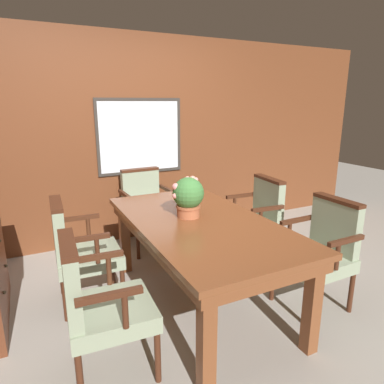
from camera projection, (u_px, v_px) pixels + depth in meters
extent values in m
plane|color=#A39E93|center=(194.00, 308.00, 2.86)|extent=(14.00, 14.00, 0.00)
cube|color=brown|center=(128.00, 141.00, 4.10)|extent=(7.20, 0.06, 2.45)
cube|color=white|center=(140.00, 136.00, 4.11)|extent=(0.98, 0.01, 0.83)
cube|color=#38332D|center=(139.00, 99.00, 4.00)|extent=(1.05, 0.02, 0.04)
cube|color=#38332D|center=(142.00, 172.00, 4.22)|extent=(1.05, 0.02, 0.03)
cube|color=#38332D|center=(97.00, 138.00, 3.89)|extent=(0.04, 0.02, 0.83)
cube|color=#38332D|center=(179.00, 135.00, 4.33)|extent=(0.03, 0.02, 0.83)
cube|color=brown|center=(206.00, 342.00, 1.95)|extent=(0.09, 0.09, 0.71)
cube|color=brown|center=(312.00, 305.00, 2.29)|extent=(0.09, 0.09, 0.71)
cube|color=brown|center=(125.00, 238.00, 3.42)|extent=(0.09, 0.09, 0.71)
cube|color=brown|center=(197.00, 226.00, 3.77)|extent=(0.09, 0.09, 0.71)
cube|color=brown|center=(200.00, 231.00, 2.78)|extent=(0.96, 1.85, 0.09)
cube|color=brown|center=(200.00, 223.00, 2.76)|extent=(1.02, 1.91, 0.04)
cylinder|color=#472314|center=(138.00, 244.00, 3.73)|extent=(0.04, 0.04, 0.35)
cylinder|color=#472314|center=(174.00, 237.00, 3.93)|extent=(0.04, 0.04, 0.35)
cylinder|color=#472314|center=(125.00, 231.00, 4.11)|extent=(0.04, 0.04, 0.35)
cylinder|color=#472314|center=(158.00, 225.00, 4.31)|extent=(0.04, 0.04, 0.35)
cube|color=#93A384|center=(148.00, 215.00, 3.96)|extent=(0.51, 0.53, 0.11)
cube|color=#93A384|center=(140.00, 188.00, 4.08)|extent=(0.45, 0.10, 0.43)
cube|color=#472314|center=(140.00, 170.00, 4.02)|extent=(0.46, 0.11, 0.03)
cylinder|color=#472314|center=(127.00, 205.00, 3.77)|extent=(0.04, 0.04, 0.22)
cube|color=#472314|center=(125.00, 194.00, 3.81)|extent=(0.05, 0.36, 0.04)
cylinder|color=#472314|center=(169.00, 199.00, 4.01)|extent=(0.04, 0.04, 0.22)
cube|color=#472314|center=(166.00, 189.00, 4.04)|extent=(0.05, 0.36, 0.04)
cylinder|color=#472314|center=(123.00, 288.00, 2.84)|extent=(0.04, 0.04, 0.35)
cylinder|color=#472314|center=(113.00, 266.00, 3.22)|extent=(0.04, 0.04, 0.35)
cylinder|color=#472314|center=(65.00, 300.00, 2.67)|extent=(0.04, 0.04, 0.35)
cylinder|color=#472314|center=(62.00, 276.00, 3.05)|extent=(0.04, 0.04, 0.35)
cube|color=#93A384|center=(89.00, 257.00, 2.89)|extent=(0.53, 0.51, 0.11)
cube|color=#93A384|center=(59.00, 231.00, 2.73)|extent=(0.10, 0.45, 0.43)
cube|color=#472314|center=(56.00, 204.00, 2.67)|extent=(0.11, 0.46, 0.03)
cylinder|color=#472314|center=(97.00, 250.00, 2.63)|extent=(0.04, 0.04, 0.22)
cube|color=#472314|center=(86.00, 238.00, 2.58)|extent=(0.36, 0.05, 0.04)
cylinder|color=#472314|center=(88.00, 228.00, 3.08)|extent=(0.04, 0.04, 0.22)
cube|color=#472314|center=(78.00, 218.00, 3.03)|extent=(0.36, 0.05, 0.04)
cylinder|color=#472314|center=(220.00, 243.00, 3.74)|extent=(0.04, 0.04, 0.35)
cylinder|color=#472314|center=(240.00, 259.00, 3.36)|extent=(0.04, 0.04, 0.35)
cylinder|color=#472314|center=(255.00, 237.00, 3.91)|extent=(0.04, 0.04, 0.35)
cylinder|color=#472314|center=(278.00, 252.00, 3.53)|extent=(0.04, 0.04, 0.35)
cube|color=#93A384|center=(249.00, 227.00, 3.58)|extent=(0.55, 0.53, 0.11)
cube|color=#93A384|center=(268.00, 200.00, 3.59)|extent=(0.11, 0.46, 0.43)
cube|color=#472314|center=(269.00, 179.00, 3.53)|extent=(0.12, 0.46, 0.03)
cylinder|color=#472314|center=(235.00, 206.00, 3.75)|extent=(0.04, 0.04, 0.22)
cube|color=#472314|center=(241.00, 196.00, 3.75)|extent=(0.36, 0.06, 0.04)
cylinder|color=#472314|center=(261.00, 220.00, 3.29)|extent=(0.04, 0.04, 0.22)
cube|color=#472314|center=(268.00, 209.00, 3.29)|extent=(0.36, 0.06, 0.04)
cylinder|color=#472314|center=(272.00, 281.00, 2.95)|extent=(0.04, 0.04, 0.35)
cylinder|color=#472314|center=(310.00, 307.00, 2.58)|extent=(0.04, 0.04, 0.35)
cylinder|color=#472314|center=(311.00, 270.00, 3.15)|extent=(0.04, 0.04, 0.35)
cylinder|color=#472314|center=(351.00, 292.00, 2.78)|extent=(0.04, 0.04, 0.35)
cube|color=#93A384|center=(313.00, 261.00, 2.81)|extent=(0.52, 0.50, 0.11)
cube|color=#93A384|center=(335.00, 226.00, 2.83)|extent=(0.09, 0.45, 0.43)
cube|color=#472314|center=(338.00, 200.00, 2.77)|extent=(0.09, 0.45, 0.03)
cylinder|color=#472314|center=(289.00, 233.00, 2.97)|extent=(0.04, 0.04, 0.22)
cube|color=#472314|center=(297.00, 220.00, 2.97)|extent=(0.36, 0.04, 0.04)
cylinder|color=#472314|center=(337.00, 256.00, 2.53)|extent=(0.04, 0.04, 0.22)
cube|color=#472314|center=(346.00, 241.00, 2.53)|extent=(0.36, 0.04, 0.04)
cylinder|color=#472314|center=(158.00, 357.00, 2.08)|extent=(0.04, 0.04, 0.35)
cylinder|color=#472314|center=(140.00, 317.00, 2.46)|extent=(0.04, 0.04, 0.35)
cylinder|color=#472314|center=(80.00, 379.00, 1.91)|extent=(0.04, 0.04, 0.35)
cylinder|color=#472314|center=(74.00, 333.00, 2.29)|extent=(0.04, 0.04, 0.35)
cube|color=#93A384|center=(111.00, 313.00, 2.13)|extent=(0.54, 0.52, 0.11)
cube|color=#93A384|center=(71.00, 281.00, 1.97)|extent=(0.11, 0.46, 0.43)
cube|color=#472314|center=(67.00, 244.00, 1.92)|extent=(0.11, 0.46, 0.03)
cylinder|color=#472314|center=(125.00, 310.00, 1.87)|extent=(0.04, 0.04, 0.22)
cube|color=#472314|center=(110.00, 296.00, 1.81)|extent=(0.36, 0.06, 0.04)
cylinder|color=#472314|center=(109.00, 270.00, 2.32)|extent=(0.04, 0.04, 0.22)
cube|color=#472314|center=(96.00, 257.00, 2.27)|extent=(0.36, 0.06, 0.04)
cylinder|color=#B2603D|center=(188.00, 211.00, 2.83)|extent=(0.19, 0.19, 0.10)
cylinder|color=#B2603D|center=(188.00, 206.00, 2.82)|extent=(0.20, 0.20, 0.02)
sphere|color=#427F3D|center=(188.00, 193.00, 2.79)|extent=(0.26, 0.26, 0.26)
sphere|color=#F5A79A|center=(188.00, 179.00, 2.83)|extent=(0.05, 0.05, 0.05)
sphere|color=#E89583|center=(193.00, 179.00, 2.83)|extent=(0.06, 0.06, 0.06)
sphere|color=pink|center=(175.00, 196.00, 2.73)|extent=(0.04, 0.04, 0.04)
sphere|color=#E3988C|center=(196.00, 180.00, 2.78)|extent=(0.04, 0.04, 0.04)
sphere|color=pink|center=(176.00, 187.00, 2.74)|extent=(0.06, 0.06, 0.06)
sphere|color=pink|center=(196.00, 180.00, 2.80)|extent=(0.04, 0.04, 0.04)
sphere|color=#4C422D|center=(4.00, 292.00, 2.49)|extent=(0.03, 0.03, 0.03)
sphere|color=#4C422D|center=(6.00, 266.00, 2.89)|extent=(0.03, 0.03, 0.03)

